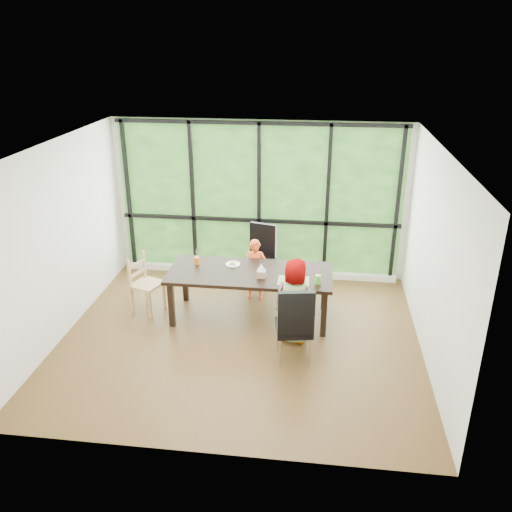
{
  "coord_description": "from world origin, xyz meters",
  "views": [
    {
      "loc": [
        1.03,
        -6.38,
        4.01
      ],
      "look_at": [
        0.16,
        0.52,
        1.05
      ],
      "focal_mm": 37.17,
      "sensor_mm": 36.0,
      "label": 1
    }
  ],
  "objects_px": {
    "green_cup": "(318,279)",
    "plate_far": "(233,264)",
    "child_older": "(296,301)",
    "chair_interior_leather": "(294,323)",
    "child_toddler": "(255,270)",
    "plate_near": "(295,281)",
    "chair_end_beech": "(147,284)",
    "orange_cup": "(197,261)",
    "dining_table": "(250,295)",
    "chair_window_leather": "(259,258)",
    "tissue_box": "(261,274)"
  },
  "relations": [
    {
      "from": "plate_near",
      "to": "chair_end_beech",
      "type": "bearing_deg",
      "value": 174.19
    },
    {
      "from": "chair_window_leather",
      "to": "chair_end_beech",
      "type": "xyz_separation_m",
      "value": [
        -1.59,
        -1.02,
        -0.09
      ]
    },
    {
      "from": "chair_end_beech",
      "to": "tissue_box",
      "type": "height_order",
      "value": "chair_end_beech"
    },
    {
      "from": "green_cup",
      "to": "tissue_box",
      "type": "height_order",
      "value": "green_cup"
    },
    {
      "from": "plate_far",
      "to": "child_toddler",
      "type": "bearing_deg",
      "value": 52.99
    },
    {
      "from": "chair_end_beech",
      "to": "orange_cup",
      "type": "bearing_deg",
      "value": -57.0
    },
    {
      "from": "dining_table",
      "to": "chair_window_leather",
      "type": "distance_m",
      "value": 1.03
    },
    {
      "from": "dining_table",
      "to": "chair_interior_leather",
      "type": "relative_size",
      "value": 2.22
    },
    {
      "from": "dining_table",
      "to": "orange_cup",
      "type": "bearing_deg",
      "value": 168.29
    },
    {
      "from": "chair_interior_leather",
      "to": "child_toddler",
      "type": "height_order",
      "value": "chair_interior_leather"
    },
    {
      "from": "child_older",
      "to": "plate_far",
      "type": "distance_m",
      "value": 1.29
    },
    {
      "from": "chair_end_beech",
      "to": "chair_interior_leather",
      "type": "bearing_deg",
      "value": -94.46
    },
    {
      "from": "plate_far",
      "to": "green_cup",
      "type": "relative_size",
      "value": 1.7
    },
    {
      "from": "chair_interior_leather",
      "to": "child_toddler",
      "type": "bearing_deg",
      "value": -76.22
    },
    {
      "from": "chair_window_leather",
      "to": "chair_interior_leather",
      "type": "height_order",
      "value": "same"
    },
    {
      "from": "child_toddler",
      "to": "plate_near",
      "type": "distance_m",
      "value": 1.11
    },
    {
      "from": "chair_end_beech",
      "to": "child_older",
      "type": "distance_m",
      "value": 2.37
    },
    {
      "from": "plate_far",
      "to": "child_older",
      "type": "bearing_deg",
      "value": -38.29
    },
    {
      "from": "child_older",
      "to": "chair_window_leather",
      "type": "bearing_deg",
      "value": -52.22
    },
    {
      "from": "chair_window_leather",
      "to": "child_toddler",
      "type": "xyz_separation_m",
      "value": [
        -0.0,
        -0.4,
        -0.04
      ]
    },
    {
      "from": "plate_far",
      "to": "chair_end_beech",
      "type": "bearing_deg",
      "value": -170.1
    },
    {
      "from": "dining_table",
      "to": "green_cup",
      "type": "height_order",
      "value": "green_cup"
    },
    {
      "from": "dining_table",
      "to": "plate_near",
      "type": "xyz_separation_m",
      "value": [
        0.67,
        -0.23,
        0.38
      ]
    },
    {
      "from": "green_cup",
      "to": "plate_far",
      "type": "bearing_deg",
      "value": 158.91
    },
    {
      "from": "chair_window_leather",
      "to": "child_older",
      "type": "height_order",
      "value": "child_older"
    },
    {
      "from": "plate_far",
      "to": "plate_near",
      "type": "bearing_deg",
      "value": -25.19
    },
    {
      "from": "dining_table",
      "to": "plate_far",
      "type": "bearing_deg",
      "value": 143.12
    },
    {
      "from": "plate_far",
      "to": "chair_interior_leather",
      "type": "bearing_deg",
      "value": -51.24
    },
    {
      "from": "child_older",
      "to": "orange_cup",
      "type": "distance_m",
      "value": 1.73
    },
    {
      "from": "plate_far",
      "to": "chair_window_leather",
      "type": "bearing_deg",
      "value": 69.32
    },
    {
      "from": "plate_far",
      "to": "orange_cup",
      "type": "xyz_separation_m",
      "value": [
        -0.54,
        -0.05,
        0.05
      ]
    },
    {
      "from": "chair_end_beech",
      "to": "orange_cup",
      "type": "height_order",
      "value": "chair_end_beech"
    },
    {
      "from": "chair_window_leather",
      "to": "plate_near",
      "type": "distance_m",
      "value": 1.43
    },
    {
      "from": "child_toddler",
      "to": "child_older",
      "type": "distance_m",
      "value": 1.38
    },
    {
      "from": "chair_interior_leather",
      "to": "green_cup",
      "type": "distance_m",
      "value": 0.85
    },
    {
      "from": "child_toddler",
      "to": "plate_far",
      "type": "distance_m",
      "value": 0.55
    },
    {
      "from": "chair_window_leather",
      "to": "child_toddler",
      "type": "bearing_deg",
      "value": -75.38
    },
    {
      "from": "chair_window_leather",
      "to": "dining_table",
      "type": "bearing_deg",
      "value": -74.96
    },
    {
      "from": "chair_window_leather",
      "to": "plate_near",
      "type": "xyz_separation_m",
      "value": [
        0.67,
        -1.25,
        0.22
      ]
    },
    {
      "from": "green_cup",
      "to": "tissue_box",
      "type": "xyz_separation_m",
      "value": [
        -0.81,
        0.11,
        -0.01
      ]
    },
    {
      "from": "green_cup",
      "to": "tissue_box",
      "type": "distance_m",
      "value": 0.82
    },
    {
      "from": "child_older",
      "to": "chair_end_beech",
      "type": "bearing_deg",
      "value": -0.02
    },
    {
      "from": "tissue_box",
      "to": "green_cup",
      "type": "bearing_deg",
      "value": -7.8
    },
    {
      "from": "child_older",
      "to": "chair_interior_leather",
      "type": "bearing_deg",
      "value": 104.22
    },
    {
      "from": "child_toddler",
      "to": "tissue_box",
      "type": "xyz_separation_m",
      "value": [
        0.18,
        -0.78,
        0.3
      ]
    },
    {
      "from": "dining_table",
      "to": "chair_window_leather",
      "type": "height_order",
      "value": "chair_window_leather"
    },
    {
      "from": "orange_cup",
      "to": "child_older",
      "type": "bearing_deg",
      "value": -25.72
    },
    {
      "from": "child_toddler",
      "to": "child_older",
      "type": "xyz_separation_m",
      "value": [
        0.71,
        -1.18,
        0.11
      ]
    },
    {
      "from": "chair_interior_leather",
      "to": "plate_far",
      "type": "bearing_deg",
      "value": -60.86
    },
    {
      "from": "child_older",
      "to": "orange_cup",
      "type": "bearing_deg",
      "value": -11.87
    }
  ]
}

